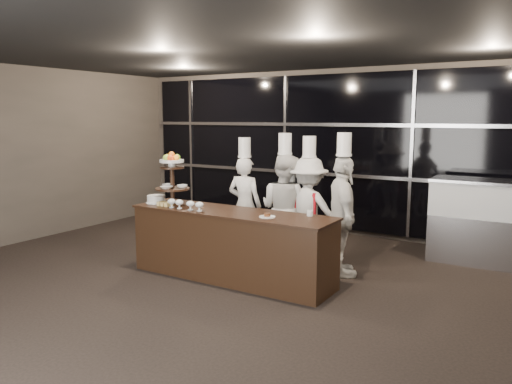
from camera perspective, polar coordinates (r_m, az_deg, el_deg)
The scene contains 14 objects.
room at distance 4.92m, azimuth -11.71°, elevation 0.87°, with size 10.00×10.00×10.00m.
window_wall at distance 9.14m, azimuth 10.08°, elevation 4.46°, with size 8.60×0.10×2.80m.
buffet_counter at distance 6.65m, azimuth -2.84°, elevation -6.03°, with size 2.84×0.74×0.92m.
display_stand at distance 7.10m, azimuth -9.57°, elevation 1.97°, with size 0.48×0.48×0.74m.
compotes at distance 6.72m, azimuth -8.12°, elevation -1.28°, with size 0.59×0.11×0.12m.
layer_cake at distance 7.29m, azimuth -11.33°, elevation -0.81°, with size 0.30×0.30×0.11m.
pastry_squares at distance 7.03m, azimuth -10.39°, elevation -1.34°, with size 0.20×0.13×0.05m.
small_plate at distance 6.14m, azimuth 1.29°, elevation -2.76°, with size 0.20×0.20×0.05m.
chef_cup at distance 6.25m, azimuth 6.19°, elevation -2.42°, with size 0.08×0.08×0.07m, color white.
display_case at distance 8.02m, azimuth 24.85°, elevation -2.67°, with size 1.55×0.68×1.24m.
chef_a at distance 7.82m, azimuth -1.29°, elevation -1.30°, with size 0.59×0.42×1.83m.
chef_b at distance 7.33m, azimuth 3.27°, elevation -1.81°, with size 0.84×0.68×1.91m.
chef_c at distance 7.28m, azimuth 6.00°, elevation -2.09°, with size 1.05×0.65×1.87m.
chef_d at distance 6.80m, azimuth 9.84°, elevation -2.61°, with size 0.85×1.03×1.94m.
Camera 1 is at (3.36, -3.54, 2.15)m, focal length 35.00 mm.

